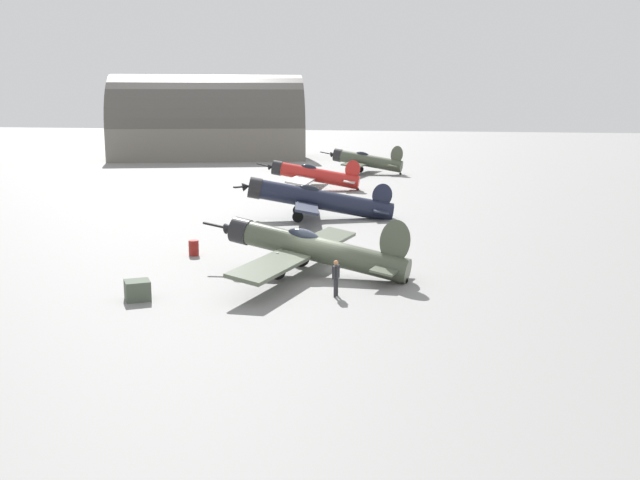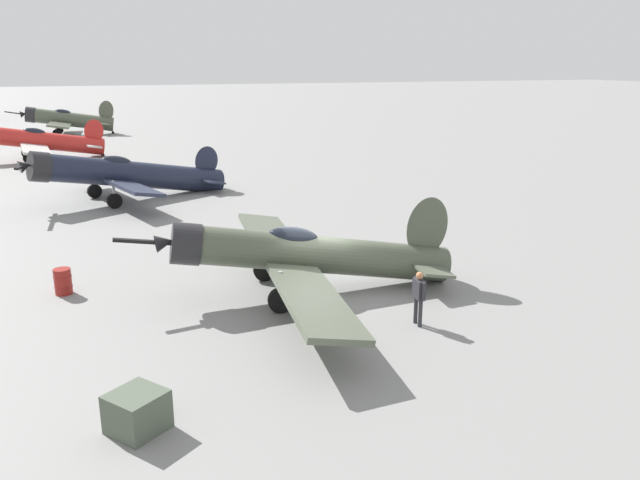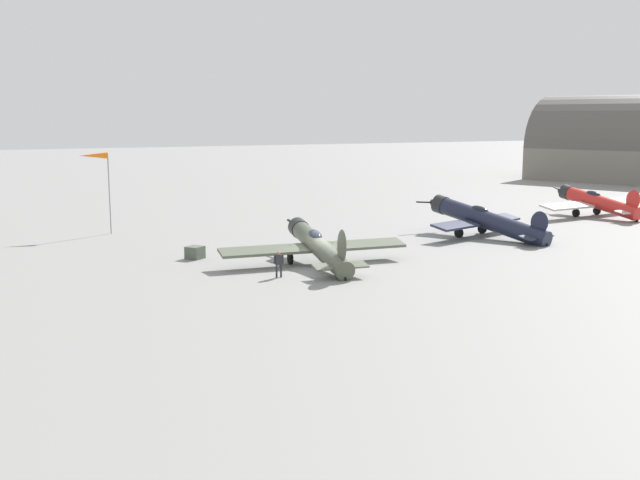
{
  "view_description": "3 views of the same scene",
  "coord_description": "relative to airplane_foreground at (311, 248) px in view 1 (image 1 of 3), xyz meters",
  "views": [
    {
      "loc": [
        -33.55,
        -8.92,
        8.37
      ],
      "look_at": [
        0.0,
        0.0,
        1.8
      ],
      "focal_mm": 40.19,
      "sensor_mm": 36.0,
      "label": 1
    },
    {
      "loc": [
        -18.64,
        7.03,
        7.49
      ],
      "look_at": [
        0.0,
        0.0,
        1.8
      ],
      "focal_mm": 35.19,
      "sensor_mm": 36.0,
      "label": 2
    },
    {
      "loc": [
        -21.19,
        -42.68,
        9.68
      ],
      "look_at": [
        0.0,
        0.0,
        1.8
      ],
      "focal_mm": 41.8,
      "sensor_mm": 36.0,
      "label": 3
    }
  ],
  "objects": [
    {
      "name": "ground_plane",
      "position": [
        -0.06,
        -0.5,
        -1.34
      ],
      "size": [
        400.0,
        400.0,
        0.0
      ],
      "primitive_type": "plane",
      "color": "gray"
    },
    {
      "name": "airplane_foreground",
      "position": [
        0.0,
        0.0,
        0.0
      ],
      "size": [
        12.86,
        11.19,
        3.17
      ],
      "rotation": [
        0.0,
        0.0,
        1.46
      ],
      "color": "#4C5442",
      "rests_on": "ground_plane"
    },
    {
      "name": "airplane_mid_apron",
      "position": [
        17.34,
        4.41,
        0.11
      ],
      "size": [
        10.28,
        11.13,
        3.44
      ],
      "rotation": [
        0.0,
        0.0,
        1.86
      ],
      "color": "#1E2338",
      "rests_on": "ground_plane"
    },
    {
      "name": "airplane_far_line",
      "position": [
        35.16,
        9.68,
        0.16
      ],
      "size": [
        13.06,
        10.77,
        3.12
      ],
      "rotation": [
        0.0,
        0.0,
        1.67
      ],
      "color": "red",
      "rests_on": "ground_plane"
    },
    {
      "name": "airplane_outer_stand",
      "position": [
        52.96,
        7.88,
        0.31
      ],
      "size": [
        10.69,
        10.75,
        3.6
      ],
      "rotation": [
        0.0,
        0.0,
        1.51
      ],
      "color": "#4C5442",
      "rests_on": "ground_plane"
    },
    {
      "name": "ground_crew_mechanic",
      "position": [
        -3.71,
        -2.2,
        -0.34
      ],
      "size": [
        0.64,
        0.24,
        1.64
      ],
      "rotation": [
        0.0,
        0.0,
        4.67
      ],
      "color": "#2D2D33",
      "rests_on": "ground_plane"
    },
    {
      "name": "equipment_crate",
      "position": [
        -6.49,
        6.02,
        -0.91
      ],
      "size": [
        1.46,
        1.46,
        0.86
      ],
      "rotation": [
        0.0,
        0.0,
        0.62
      ],
      "color": "#4C5647",
      "rests_on": "ground_plane"
    },
    {
      "name": "fuel_drum",
      "position": [
        2.74,
        7.61,
        -0.9
      ],
      "size": [
        0.6,
        0.6,
        0.87
      ],
      "color": "maroon",
      "rests_on": "ground_plane"
    },
    {
      "name": "distant_hangar",
      "position": [
        72.25,
        36.92,
        2.98
      ],
      "size": [
        25.72,
        33.16,
        16.25
      ],
      "rotation": [
        0.0,
        0.0,
        1.94
      ],
      "color": "slate",
      "rests_on": "ground_plane"
    }
  ]
}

